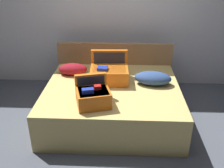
{
  "coord_description": "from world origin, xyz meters",
  "views": [
    {
      "loc": [
        0.14,
        -2.78,
        2.11
      ],
      "look_at": [
        0.0,
        0.28,
        0.6
      ],
      "focal_mm": 41.39,
      "sensor_mm": 36.0,
      "label": 1
    }
  ],
  "objects_px": {
    "hard_case_large": "(109,72)",
    "pillow_near_headboard": "(153,78)",
    "pillow_center_head": "(73,69)",
    "hard_case_medium": "(93,95)",
    "bed": "(112,102)"
  },
  "relations": [
    {
      "from": "hard_case_large",
      "to": "hard_case_medium",
      "type": "height_order",
      "value": "hard_case_large"
    },
    {
      "from": "hard_case_medium",
      "to": "pillow_center_head",
      "type": "distance_m",
      "value": 0.96
    },
    {
      "from": "hard_case_large",
      "to": "bed",
      "type": "bearing_deg",
      "value": -76.31
    },
    {
      "from": "hard_case_medium",
      "to": "bed",
      "type": "bearing_deg",
      "value": 50.31
    },
    {
      "from": "pillow_near_headboard",
      "to": "hard_case_medium",
      "type": "bearing_deg",
      "value": -143.02
    },
    {
      "from": "hard_case_large",
      "to": "pillow_near_headboard",
      "type": "xyz_separation_m",
      "value": [
        0.62,
        -0.08,
        -0.04
      ]
    },
    {
      "from": "hard_case_large",
      "to": "pillow_near_headboard",
      "type": "distance_m",
      "value": 0.62
    },
    {
      "from": "bed",
      "to": "pillow_center_head",
      "type": "relative_size",
      "value": 4.28
    },
    {
      "from": "hard_case_medium",
      "to": "hard_case_large",
      "type": "bearing_deg",
      "value": 61.11
    },
    {
      "from": "bed",
      "to": "hard_case_large",
      "type": "relative_size",
      "value": 3.37
    },
    {
      "from": "hard_case_medium",
      "to": "pillow_near_headboard",
      "type": "relative_size",
      "value": 0.93
    },
    {
      "from": "bed",
      "to": "hard_case_large",
      "type": "bearing_deg",
      "value": 106.04
    },
    {
      "from": "bed",
      "to": "pillow_center_head",
      "type": "bearing_deg",
      "value": 147.53
    },
    {
      "from": "hard_case_medium",
      "to": "pillow_near_headboard",
      "type": "height_order",
      "value": "hard_case_medium"
    },
    {
      "from": "pillow_near_headboard",
      "to": "pillow_center_head",
      "type": "relative_size",
      "value": 1.19
    }
  ]
}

